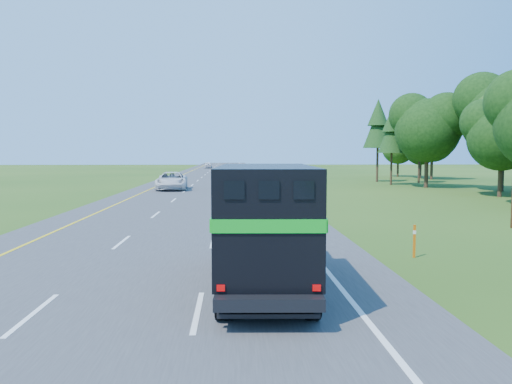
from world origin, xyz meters
TOP-DOWN VIEW (x-y plane):
  - ground at (0.00, 0.00)m, footprint 300.00×300.00m
  - road at (0.00, 50.00)m, footprint 15.00×260.00m
  - lane_markings at (0.00, 50.00)m, footprint 11.15×260.00m
  - horse_truck at (3.49, 3.95)m, footprint 2.60×7.46m
  - white_suv at (-3.27, 40.11)m, footprint 3.28×6.45m
  - far_car at (-3.00, 110.07)m, footprint 2.06×4.51m
  - delineator at (8.93, 7.68)m, footprint 0.09×0.05m

SIDE VIEW (x-z plane):
  - ground at x=0.00m, z-range 0.00..0.00m
  - road at x=0.00m, z-range 0.00..0.04m
  - lane_markings at x=0.00m, z-range 0.04..0.05m
  - delineator at x=8.93m, z-range 0.04..1.19m
  - far_car at x=-3.00m, z-range 0.04..1.54m
  - white_suv at x=-3.27m, z-range 0.04..1.78m
  - horse_truck at x=3.49m, z-range 0.15..3.42m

